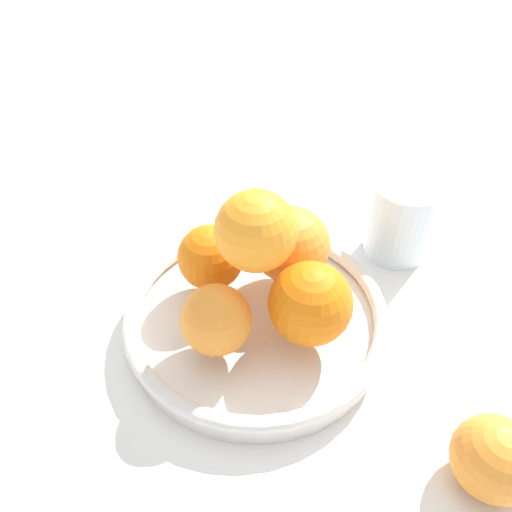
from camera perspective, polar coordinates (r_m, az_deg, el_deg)
The scene contains 5 objects.
ground_plane at distance 0.54m, azimuth 0.00°, elevation -8.20°, with size 4.00×4.00×0.00m, color white.
fruit_bowl at distance 0.53m, azimuth 0.00°, elevation -6.94°, with size 0.27×0.27×0.04m.
orange_pile at distance 0.48m, azimuth 0.90°, elevation -0.86°, with size 0.19×0.19×0.14m.
stray_orange at distance 0.47m, azimuth 25.63°, elevation -20.13°, with size 0.07×0.07×0.07m, color orange.
drinking_glass at distance 0.63m, azimuth 16.19°, elevation 3.99°, with size 0.08×0.08×0.10m, color silver.
Camera 1 is at (0.12, -0.32, 0.42)m, focal length 35.00 mm.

